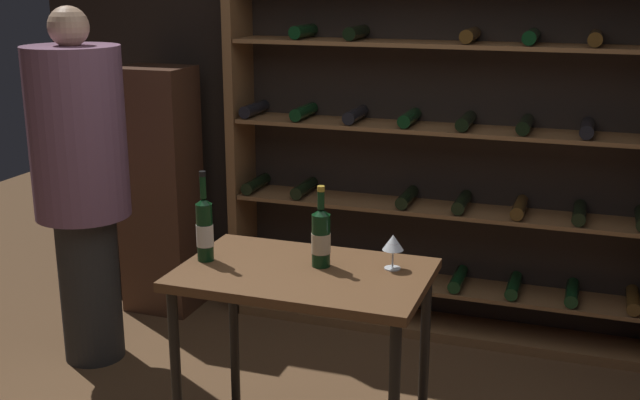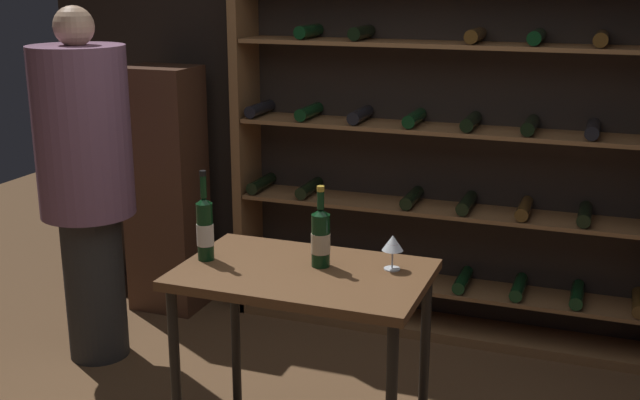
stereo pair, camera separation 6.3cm
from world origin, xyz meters
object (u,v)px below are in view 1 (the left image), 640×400
Objects in this scene: wine_glass_stemmed_left at (393,244)px; wine_bottle_green_slim at (321,237)px; display_cabinet at (160,191)px; tasting_table at (304,296)px; wine_bottle_gold_foil at (205,229)px; person_host_in_suit at (81,174)px; wine_rack at (438,165)px.

wine_bottle_green_slim is at bearing -167.46° from wine_glass_stemmed_left.
display_cabinet reaches higher than wine_bottle_green_slim.
wine_bottle_gold_foil is (-0.44, -0.02, 0.26)m from tasting_table.
wine_glass_stemmed_left is at bearing -4.27° from person_host_in_suit.
wine_rack reaches higher than person_host_in_suit.
wine_rack is 1.55m from wine_bottle_green_slim.
wine_glass_stemmed_left is at bearing -85.99° from wine_rack.
wine_rack is at bearing 6.30° from display_cabinet.
person_host_in_suit is at bearing 148.73° from wine_bottle_gold_foil.
wine_rack is at bearing 94.01° from wine_glass_stemmed_left.
display_cabinet is 4.57× the size of wine_bottle_green_slim.
wine_glass_stemmed_left reaches higher than tasting_table.
display_cabinet is 2.07m from wine_bottle_green_slim.
display_cabinet is 2.26m from wine_glass_stemmed_left.
tasting_table is at bearing -124.86° from wine_bottle_green_slim.
wine_rack is 1.77m from wine_bottle_gold_foil.
person_host_in_suit is (-1.52, 0.64, 0.26)m from tasting_table.
wine_bottle_gold_foil reaches higher than tasting_table.
wine_rack is at bearing 67.52° from wine_bottle_gold_foil.
wine_bottle_gold_foil is at bearing -176.81° from tasting_table.
tasting_table is 0.26m from wine_bottle_green_slim.
wine_bottle_gold_foil is at bearing -20.54° from person_host_in_suit.
display_cabinet is 1.82m from wine_bottle_gold_foil.
display_cabinet is (0.02, 0.78, -0.29)m from person_host_in_suit.
wine_bottle_gold_foil is (1.07, -1.44, 0.29)m from display_cabinet.
wine_bottle_green_slim is (1.57, -0.56, -0.01)m from person_host_in_suit.
wine_bottle_green_slim is at bearing -97.02° from wine_rack.
person_host_in_suit is 1.27m from wine_bottle_gold_foil.
wine_rack is 1.77m from display_cabinet.
tasting_table is 0.51m from wine_bottle_gold_foil.
wine_rack is 7.39× the size of wine_bottle_green_slim.
wine_bottle_gold_foil is (1.09, -0.66, 0.00)m from person_host_in_suit.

